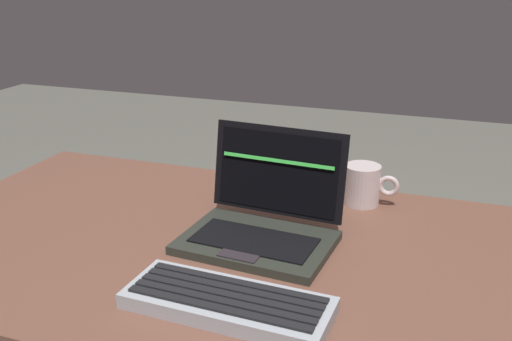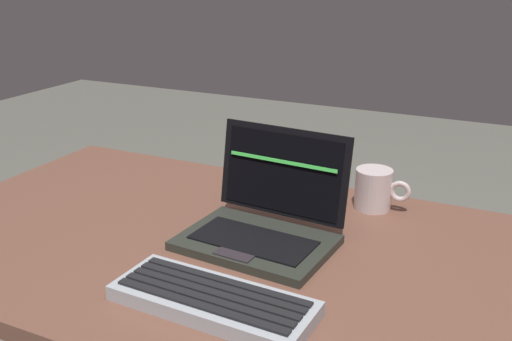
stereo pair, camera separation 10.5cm
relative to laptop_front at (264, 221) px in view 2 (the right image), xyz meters
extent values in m
cube|color=brown|center=(-0.01, -0.04, -0.06)|extent=(1.39, 0.74, 0.03)
cylinder|color=black|center=(-0.64, 0.27, -0.42)|extent=(0.07, 0.07, 0.70)
cube|color=#2C3028|center=(0.00, -0.03, -0.03)|extent=(0.29, 0.21, 0.02)
cube|color=black|center=(0.00, -0.05, -0.02)|extent=(0.23, 0.12, 0.00)
cube|color=#2C252B|center=(-0.01, -0.11, -0.02)|extent=(0.07, 0.04, 0.00)
cube|color=black|center=(0.01, 0.08, 0.07)|extent=(0.27, 0.06, 0.17)
cube|color=black|center=(0.01, 0.07, 0.07)|extent=(0.25, 0.05, 0.15)
cube|color=#4CF259|center=(0.01, 0.07, 0.10)|extent=(0.23, 0.02, 0.01)
cube|color=#B1B9C1|center=(0.03, -0.24, -0.03)|extent=(0.33, 0.13, 0.02)
cube|color=black|center=(0.02, -0.28, -0.01)|extent=(0.30, 0.03, 0.00)
cube|color=black|center=(0.03, -0.26, -0.01)|extent=(0.30, 0.03, 0.00)
cube|color=black|center=(0.03, -0.24, -0.01)|extent=(0.30, 0.03, 0.00)
cube|color=black|center=(0.03, -0.22, -0.01)|extent=(0.30, 0.03, 0.00)
cube|color=black|center=(0.03, -0.20, -0.01)|extent=(0.30, 0.03, 0.00)
cylinder|color=silver|center=(0.15, 0.24, 0.00)|extent=(0.08, 0.08, 0.09)
torus|color=silver|center=(0.20, 0.24, 0.01)|extent=(0.05, 0.01, 0.05)
camera|label=1|loc=(0.32, -0.96, 0.47)|focal=41.15mm
camera|label=2|loc=(0.42, -0.92, 0.47)|focal=41.15mm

